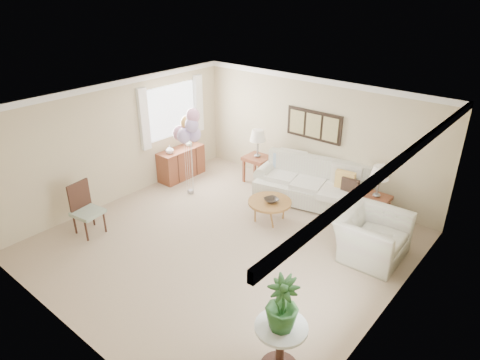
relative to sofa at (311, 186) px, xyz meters
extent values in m
plane|color=tan|center=(-0.34, -2.47, -0.37)|extent=(6.00, 6.00, 0.00)
cube|color=#BAAA8B|center=(-0.34, 0.53, 0.93)|extent=(6.00, 0.04, 2.60)
cube|color=#BAAA8B|center=(-0.34, -5.47, 0.93)|extent=(6.00, 0.04, 2.60)
cube|color=#BAAA8B|center=(-3.34, -2.47, 0.93)|extent=(0.04, 6.00, 2.60)
cube|color=#BAAA8B|center=(2.66, -2.47, 0.93)|extent=(0.04, 6.00, 2.60)
cube|color=white|center=(-0.34, -2.47, 2.22)|extent=(6.00, 6.00, 0.02)
cube|color=white|center=(-0.34, 0.50, 2.17)|extent=(6.00, 0.06, 0.12)
cube|color=white|center=(-3.31, -2.47, 2.17)|extent=(0.06, 6.00, 0.12)
cube|color=white|center=(2.63, -2.47, 2.17)|extent=(0.06, 6.00, 0.12)
cube|color=white|center=(-3.32, -0.97, 1.28)|extent=(0.04, 1.40, 1.20)
cube|color=white|center=(-3.28, -1.82, 1.28)|extent=(0.10, 0.22, 1.40)
cube|color=white|center=(-3.28, -0.12, 1.28)|extent=(0.10, 0.22, 1.40)
cube|color=black|center=(-0.34, 0.50, 1.18)|extent=(1.35, 0.04, 0.65)
cube|color=#8C8C59|center=(-0.76, 0.48, 1.18)|extent=(0.36, 0.02, 0.52)
cube|color=#8C8C59|center=(-0.34, 0.48, 1.18)|extent=(0.36, 0.02, 0.52)
cube|color=#8C8C59|center=(0.08, 0.48, 1.18)|extent=(0.36, 0.02, 0.52)
cube|color=beige|center=(-0.01, -0.06, -0.14)|extent=(2.48, 1.43, 0.38)
cube|color=beige|center=(-0.01, 0.29, 0.28)|extent=(2.33, 0.73, 0.58)
cylinder|color=beige|center=(-1.12, -0.06, 0.10)|extent=(0.54, 1.00, 0.34)
cylinder|color=beige|center=(1.11, -0.06, 0.10)|extent=(0.54, 1.00, 0.34)
cube|color=beige|center=(-0.67, -0.12, 0.09)|extent=(0.78, 0.88, 0.13)
cube|color=beige|center=(-0.01, -0.12, 0.09)|extent=(0.78, 0.88, 0.13)
cube|color=beige|center=(0.66, -0.12, 0.09)|extent=(0.78, 0.88, 0.13)
cube|color=#99BAD6|center=(-0.83, 0.06, 0.33)|extent=(0.40, 0.13, 0.40)
cube|color=#E9BB62|center=(0.74, 0.06, 0.33)|extent=(0.40, 0.13, 0.40)
cube|color=#32231B|center=(0.89, -0.01, 0.26)|extent=(0.36, 0.11, 0.36)
cube|color=beige|center=(-0.01, -0.06, -0.35)|extent=(2.12, 0.85, 0.04)
cube|color=brown|center=(-1.52, 0.02, 0.23)|extent=(0.59, 0.54, 0.09)
cube|color=brown|center=(-1.75, -0.19, -0.09)|extent=(0.05, 0.05, 0.56)
cube|color=brown|center=(-1.28, -0.19, -0.09)|extent=(0.05, 0.05, 0.56)
cube|color=brown|center=(-1.75, 0.24, -0.09)|extent=(0.05, 0.05, 0.56)
cube|color=brown|center=(-1.28, 0.24, -0.09)|extent=(0.05, 0.05, 0.56)
cube|color=brown|center=(1.44, 0.05, 0.16)|extent=(0.53, 0.48, 0.08)
cube|color=brown|center=(1.23, -0.15, -0.12)|extent=(0.05, 0.05, 0.50)
cube|color=brown|center=(1.65, -0.15, -0.12)|extent=(0.05, 0.05, 0.50)
cube|color=brown|center=(1.23, 0.24, -0.12)|extent=(0.05, 0.05, 0.50)
cube|color=brown|center=(1.65, 0.24, -0.12)|extent=(0.05, 0.05, 0.50)
cylinder|color=gray|center=(-1.52, 0.02, 0.31)|extent=(0.16, 0.16, 0.07)
cylinder|color=gray|center=(-1.52, 0.02, 0.51)|extent=(0.04, 0.04, 0.33)
cone|color=silver|center=(-1.52, 0.02, 0.81)|extent=(0.38, 0.38, 0.27)
cylinder|color=gray|center=(1.44, 0.05, 0.24)|extent=(0.15, 0.15, 0.07)
cylinder|color=gray|center=(1.44, 0.05, 0.43)|extent=(0.04, 0.04, 0.33)
cone|color=silver|center=(1.44, 0.05, 0.73)|extent=(0.37, 0.37, 0.26)
cylinder|color=olive|center=(-0.20, -1.26, 0.05)|extent=(0.88, 0.88, 0.05)
cylinder|color=olive|center=(0.00, -1.05, -0.18)|extent=(0.04, 0.04, 0.39)
cylinder|color=olive|center=(-0.41, -1.05, -0.18)|extent=(0.04, 0.04, 0.39)
cylinder|color=olive|center=(-0.41, -1.47, -0.18)|extent=(0.04, 0.04, 0.39)
cylinder|color=olive|center=(0.00, -1.47, -0.18)|extent=(0.04, 0.04, 0.39)
imported|color=black|center=(-0.17, -1.26, 0.10)|extent=(0.37, 0.37, 0.07)
imported|color=beige|center=(1.89, -1.08, 0.02)|extent=(1.10, 1.24, 0.78)
cylinder|color=silver|center=(2.06, -4.12, 0.32)|extent=(0.66, 0.66, 0.04)
cylinder|color=#371F16|center=(2.06, -4.12, -0.03)|extent=(0.11, 0.11, 0.66)
imported|color=#214D1A|center=(2.06, -4.14, 0.69)|extent=(0.43, 0.43, 0.71)
cube|color=#8EA08C|center=(-2.58, -3.86, 0.07)|extent=(0.57, 0.57, 0.07)
cylinder|color=#371F16|center=(-2.78, -4.05, -0.17)|extent=(0.04, 0.04, 0.41)
cylinder|color=#371F16|center=(-2.39, -4.05, -0.17)|extent=(0.04, 0.04, 0.41)
cylinder|color=#371F16|center=(-2.78, -3.66, -0.17)|extent=(0.04, 0.04, 0.41)
cylinder|color=#371F16|center=(-2.39, -3.66, -0.17)|extent=(0.04, 0.04, 0.41)
cube|color=#371F16|center=(-2.80, -3.86, 0.37)|extent=(0.11, 0.48, 0.55)
cube|color=brown|center=(-3.10, -0.97, 0.00)|extent=(0.45, 1.20, 0.74)
cube|color=#371F16|center=(-3.10, -1.27, 0.00)|extent=(0.46, 0.02, 0.70)
cube|color=#371F16|center=(-3.10, -0.67, 0.00)|extent=(0.46, 0.02, 0.70)
imported|color=white|center=(-3.08, -1.32, 0.46)|extent=(0.24, 0.24, 0.20)
imported|color=beige|center=(-3.08, -0.70, 0.45)|extent=(0.21, 0.21, 0.17)
cube|color=gray|center=(-2.30, -1.46, -0.33)|extent=(0.11, 0.11, 0.08)
ellipsoid|color=#E397C3|center=(-2.45, -1.53, 1.07)|extent=(0.29, 0.29, 0.34)
cylinder|color=silver|center=(-2.37, -1.49, 0.30)|extent=(0.01, 0.01, 1.19)
ellipsoid|color=#C0A5E4|center=(-2.14, -1.46, 1.30)|extent=(0.29, 0.29, 0.34)
cylinder|color=silver|center=(-2.22, -1.46, 0.42)|extent=(0.01, 0.01, 1.42)
ellipsoid|color=#EAB352|center=(-2.38, -1.36, 1.27)|extent=(0.29, 0.29, 0.34)
cylinder|color=silver|center=(-2.34, -1.41, 0.40)|extent=(0.01, 0.01, 1.39)
ellipsoid|color=#E397C3|center=(-2.15, -1.41, 1.48)|extent=(0.29, 0.29, 0.34)
cylinder|color=silver|center=(-2.22, -1.43, 0.51)|extent=(0.01, 0.01, 1.60)
ellipsoid|color=#C0A5E4|center=(-2.30, -1.56, 1.05)|extent=(0.29, 0.29, 0.34)
cylinder|color=silver|center=(-2.30, -1.51, 0.30)|extent=(0.01, 0.01, 1.17)
ellipsoid|color=#C0A5E4|center=(-2.21, -1.33, 1.04)|extent=(0.29, 0.29, 0.34)
cylinder|color=silver|center=(-2.25, -1.39, 0.29)|extent=(0.01, 0.01, 1.16)
camera|label=1|loc=(4.16, -7.41, 4.14)|focal=32.00mm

